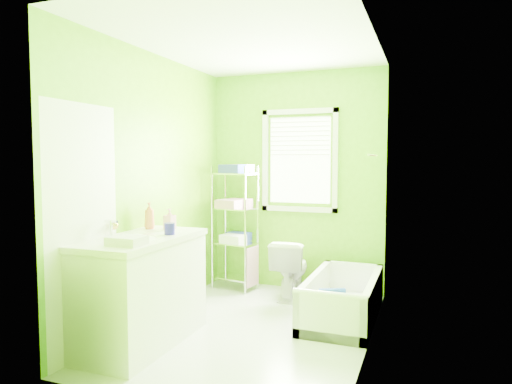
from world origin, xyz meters
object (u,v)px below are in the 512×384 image
at_px(bathtub, 342,305).
at_px(wire_shelf_unit, 236,214).
at_px(vanity, 141,287).
at_px(toilet, 291,268).

bearing_deg(bathtub, wire_shelf_unit, 156.17).
bearing_deg(wire_shelf_unit, bathtub, -23.83).
bearing_deg(vanity, bathtub, 39.06).
relative_size(bathtub, toilet, 2.05).
distance_m(toilet, vanity, 1.90).
xyz_separation_m(toilet, wire_shelf_unit, (-0.71, 0.11, 0.58)).
height_order(toilet, wire_shelf_unit, wire_shelf_unit).
height_order(toilet, vanity, vanity).
height_order(bathtub, vanity, vanity).
relative_size(bathtub, wire_shelf_unit, 0.91).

